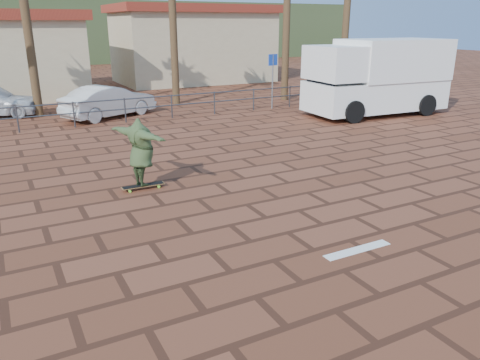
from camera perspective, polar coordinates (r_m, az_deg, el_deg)
name	(u,v)px	position (r m, az deg, el deg)	size (l,w,h in m)	color
ground	(288,233)	(9.20, 5.87, -6.40)	(120.00, 120.00, 0.00)	brown
paint_stripe	(357,250)	(8.75, 14.13, -8.26)	(1.40, 0.22, 0.01)	white
guardrail	(125,106)	(19.73, -13.87, 8.76)	(24.06, 0.06, 1.00)	#47494F
building_east	(193,43)	(33.43, -5.74, 16.24)	(10.60, 6.60, 5.00)	beige
hill_front	(31,31)	(57.09, -24.15, 16.20)	(70.00, 18.00, 6.00)	#384C28
longboard	(143,186)	(11.70, -11.72, -0.69)	(1.05, 0.25, 0.10)	olive
skateboarder	(141,152)	(11.45, -11.99, 3.32)	(2.04, 0.56, 1.66)	#384B28
campervan	(378,76)	(21.75, 16.45, 12.11)	(6.33, 3.00, 3.21)	white
car_white	(109,101)	(21.06, -15.69, 9.21)	(1.44, 4.12, 1.36)	silver
street_sign	(273,71)	(22.33, 4.01, 13.12)	(0.51, 0.13, 2.51)	gray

